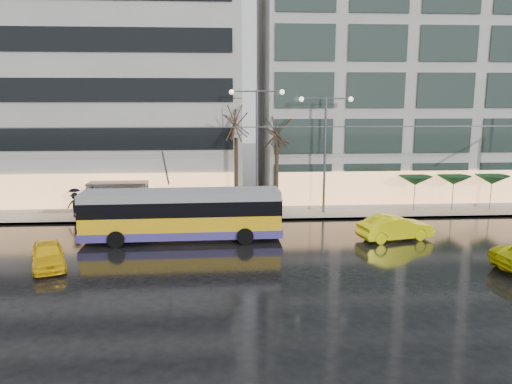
{
  "coord_description": "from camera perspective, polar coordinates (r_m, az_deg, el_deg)",
  "views": [
    {
      "loc": [
        -0.45,
        -25.23,
        8.6
      ],
      "look_at": [
        1.55,
        5.0,
        2.86
      ],
      "focal_mm": 35.0,
      "sensor_mm": 36.0,
      "label": 1
    }
  ],
  "objects": [
    {
      "name": "ground",
      "position": [
        26.66,
        -2.65,
        -8.11
      ],
      "size": [
        140.0,
        140.0,
        0.0
      ],
      "primitive_type": "plane",
      "color": "black",
      "rests_on": "ground"
    },
    {
      "name": "sidewalk",
      "position": [
        40.22,
        -0.21,
        -1.51
      ],
      "size": [
        80.0,
        10.0,
        0.15
      ],
      "primitive_type": "cube",
      "color": "gray",
      "rests_on": "ground"
    },
    {
      "name": "kerb",
      "position": [
        35.41,
        0.29,
        -3.2
      ],
      "size": [
        80.0,
        0.1,
        0.15
      ],
      "primitive_type": "cube",
      "color": "slate",
      "rests_on": "ground"
    },
    {
      "name": "building_left",
      "position": [
        46.95,
        -23.77,
        12.96
      ],
      "size": [
        34.0,
        14.0,
        22.0
      ],
      "primitive_type": "cube",
      "color": "#9E9B97",
      "rests_on": "sidewalk"
    },
    {
      "name": "building_right",
      "position": [
        48.48,
        20.6,
        14.86
      ],
      "size": [
        32.0,
        14.0,
        25.0
      ],
      "primitive_type": "cube",
      "color": "#9E9B97",
      "rests_on": "sidewalk"
    },
    {
      "name": "trolleybus",
      "position": [
        30.71,
        -8.46,
        -2.75
      ],
      "size": [
        12.06,
        4.77,
        5.56
      ],
      "color": "yellow",
      "rests_on": "ground"
    },
    {
      "name": "catenary",
      "position": [
        33.48,
        -1.28,
        3.26
      ],
      "size": [
        42.24,
        5.12,
        7.0
      ],
      "color": "#595B60",
      "rests_on": "ground"
    },
    {
      "name": "bus_shelter",
      "position": [
        37.37,
        -15.98,
        0.08
      ],
      "size": [
        4.2,
        1.6,
        2.51
      ],
      "color": "#595B60",
      "rests_on": "sidewalk"
    },
    {
      "name": "street_lamp_near",
      "position": [
        36.2,
        0.1,
        6.6
      ],
      "size": [
        3.96,
        0.36,
        9.03
      ],
      "color": "#595B60",
      "rests_on": "sidewalk"
    },
    {
      "name": "street_lamp_far",
      "position": [
        36.9,
        7.92,
        6.14
      ],
      "size": [
        3.96,
        0.36,
        8.53
      ],
      "color": "#595B60",
      "rests_on": "sidewalk"
    },
    {
      "name": "tree_a",
      "position": [
        36.27,
        -2.31,
        8.33
      ],
      "size": [
        3.2,
        3.2,
        8.4
      ],
      "color": "black",
      "rests_on": "sidewalk"
    },
    {
      "name": "tree_b",
      "position": [
        36.71,
        2.41,
        7.28
      ],
      "size": [
        3.2,
        3.2,
        7.7
      ],
      "color": "black",
      "rests_on": "sidewalk"
    },
    {
      "name": "parasol_a",
      "position": [
        39.48,
        17.73,
        1.25
      ],
      "size": [
        2.5,
        2.5,
        2.65
      ],
      "color": "#595B60",
      "rests_on": "sidewalk"
    },
    {
      "name": "parasol_b",
      "position": [
        40.68,
        21.67,
        1.27
      ],
      "size": [
        2.5,
        2.5,
        2.65
      ],
      "color": "#595B60",
      "rests_on": "sidewalk"
    },
    {
      "name": "parasol_c",
      "position": [
        42.05,
        25.37,
        1.28
      ],
      "size": [
        2.5,
        2.5,
        2.65
      ],
      "color": "#595B60",
      "rests_on": "sidewalk"
    },
    {
      "name": "taxi_a",
      "position": [
        27.91,
        -22.7,
        -6.63
      ],
      "size": [
        2.89,
        4.26,
        1.35
      ],
      "primitive_type": "imported",
      "rotation": [
        0.0,
        0.0,
        0.36
      ],
      "color": "yellow",
      "rests_on": "ground"
    },
    {
      "name": "taxi_b",
      "position": [
        31.85,
        15.61,
        -3.93
      ],
      "size": [
        4.85,
        2.61,
        1.52
      ],
      "primitive_type": "imported",
      "rotation": [
        0.0,
        0.0,
        1.8
      ],
      "color": "#FCF60D",
      "rests_on": "ground"
    },
    {
      "name": "pedestrian_a",
      "position": [
        37.15,
        -12.81,
        -0.43
      ],
      "size": [
        0.99,
        1.0,
        2.19
      ],
      "color": "black",
      "rests_on": "sidewalk"
    },
    {
      "name": "pedestrian_b",
      "position": [
        37.31,
        -12.61,
        -1.19
      ],
      "size": [
        1.08,
        0.97,
        1.82
      ],
      "color": "black",
      "rests_on": "sidewalk"
    },
    {
      "name": "pedestrian_c",
      "position": [
        38.07,
        -19.98,
        -1.03
      ],
      "size": [
        1.19,
        0.88,
        2.11
      ],
      "color": "black",
      "rests_on": "sidewalk"
    }
  ]
}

